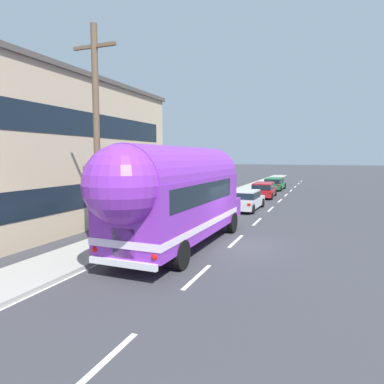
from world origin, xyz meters
The scene contains 8 objects.
ground_plane centered at (0.00, 0.00, 0.00)m, with size 300.00×300.00×0.00m, color #38383D.
lane_markings centered at (-2.58, 12.36, 0.00)m, with size 3.79×80.00×0.01m.
sidewalk_slab centered at (-4.83, 10.00, 0.07)m, with size 2.34×90.00×0.15m, color #9E9B93.
utility_pole centered at (-4.39, -3.13, 4.42)m, with size 1.80×0.24×8.50m.
painted_bus centered at (-1.85, -1.63, 2.30)m, with size 2.75×10.62×4.12m.
car_lead centered at (-1.64, 9.84, 0.74)m, with size 2.03×4.76×1.37m.
car_second centered at (-1.67, 17.56, 0.79)m, with size 2.06×4.73×1.37m.
car_third centered at (-1.77, 25.23, 0.80)m, with size 1.97×4.75×1.37m.
Camera 1 is at (3.66, -14.00, 3.72)m, focal length 32.51 mm.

